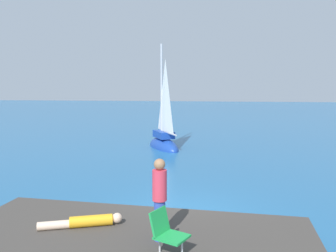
{
  "coord_description": "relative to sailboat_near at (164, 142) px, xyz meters",
  "views": [
    {
      "loc": [
        0.94,
        -10.33,
        3.9
      ],
      "look_at": [
        -1.74,
        8.53,
        1.71
      ],
      "focal_mm": 37.04,
      "sensor_mm": 36.0,
      "label": 1
    }
  ],
  "objects": [
    {
      "name": "person_standing",
      "position": [
        2.25,
        -15.09,
        1.38
      ],
      "size": [
        0.28,
        0.28,
        1.62
      ],
      "rotation": [
        0.0,
        0.0,
        0.07
      ],
      "color": "#334CB2",
      "rests_on": "shore_ledge"
    },
    {
      "name": "beach_chair",
      "position": [
        2.47,
        -15.65,
        0.96
      ],
      "size": [
        0.74,
        0.69,
        0.8
      ],
      "rotation": [
        0.0,
        0.0,
        5.85
      ],
      "color": "green",
      "rests_on": "shore_ledge"
    },
    {
      "name": "boulder_inland",
      "position": [
        3.22,
        -13.3,
        -0.39
      ],
      "size": [
        0.95,
        1.16,
        0.71
      ],
      "primitive_type": "cube",
      "rotation": [
        -0.05,
        -0.17,
        1.79
      ],
      "color": "#3D4130",
      "rests_on": "ground"
    },
    {
      "name": "ground_plane",
      "position": [
        2.38,
        -11.16,
        -0.39
      ],
      "size": [
        160.0,
        160.0,
        0.0
      ],
      "primitive_type": "plane",
      "color": "#236093"
    },
    {
      "name": "boulder_seaward",
      "position": [
        -0.86,
        -13.32,
        -0.39
      ],
      "size": [
        0.75,
        0.87,
        0.49
      ],
      "primitive_type": "cube",
      "rotation": [
        -0.05,
        -0.1,
        1.33
      ],
      "color": "#3D4231",
      "rests_on": "ground"
    },
    {
      "name": "person_sunbather",
      "position": [
        0.56,
        -14.69,
        0.63
      ],
      "size": [
        1.69,
        0.77,
        0.25
      ],
      "rotation": [
        0.0,
        0.0,
        3.5
      ],
      "color": "gold",
      "rests_on": "shore_ledge"
    },
    {
      "name": "sailboat_near",
      "position": [
        0.0,
        0.0,
        0.0
      ],
      "size": [
        3.0,
        3.92,
        7.19
      ],
      "rotation": [
        0.0,
        0.0,
        2.09
      ],
      "color": "#193D99",
      "rests_on": "ground"
    }
  ]
}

